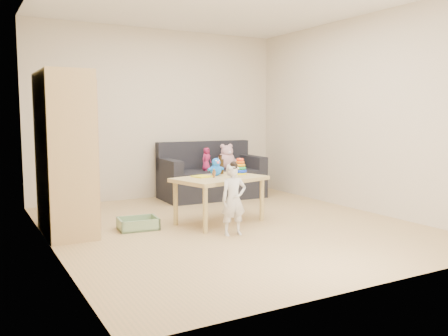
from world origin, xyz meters
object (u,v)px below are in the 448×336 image
sofa (212,184)px  toddler (234,201)px  wardrobe (65,154)px  play_table (220,200)px

sofa → toddler: bearing=-110.0°
wardrobe → toddler: size_ratio=2.32×
wardrobe → toddler: (1.55, -0.95, -0.50)m
wardrobe → sofa: bearing=26.5°
wardrobe → toddler: wardrobe is taller
wardrobe → play_table: (1.70, -0.36, -0.60)m
wardrobe → play_table: size_ratio=1.66×
play_table → toddler: 0.62m
sofa → toddler: (-0.86, -2.16, 0.16)m
sofa → toddler: 2.33m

